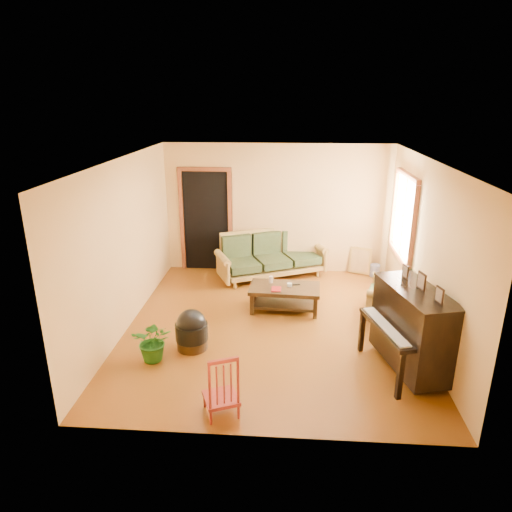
# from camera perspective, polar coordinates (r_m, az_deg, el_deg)

# --- Properties ---
(floor) EXTENTS (5.00, 5.00, 0.00)m
(floor) POSITION_cam_1_polar(r_m,az_deg,el_deg) (7.32, 1.92, -8.72)
(floor) COLOR #5D300C
(floor) RESTS_ON ground
(doorway) EXTENTS (1.08, 0.16, 2.05)m
(doorway) POSITION_cam_1_polar(r_m,az_deg,el_deg) (9.41, -6.26, 4.32)
(doorway) COLOR black
(doorway) RESTS_ON floor
(window) EXTENTS (0.12, 1.36, 1.46)m
(window) POSITION_cam_1_polar(r_m,az_deg,el_deg) (8.24, 18.02, 4.74)
(window) COLOR white
(window) RESTS_ON right_wall
(sofa) EXTENTS (2.30, 1.69, 0.91)m
(sofa) POSITION_cam_1_polar(r_m,az_deg,el_deg) (9.08, 1.98, 0.09)
(sofa) COLOR olive
(sofa) RESTS_ON floor
(coffee_table) EXTENTS (1.20, 0.70, 0.43)m
(coffee_table) POSITION_cam_1_polar(r_m,az_deg,el_deg) (7.76, 3.58, -5.30)
(coffee_table) COLOR black
(coffee_table) RESTS_ON floor
(armchair) EXTENTS (1.02, 1.05, 0.86)m
(armchair) POSITION_cam_1_polar(r_m,az_deg,el_deg) (7.80, 16.38, -4.24)
(armchair) COLOR olive
(armchair) RESTS_ON floor
(piano) EXTENTS (1.08, 1.46, 1.15)m
(piano) POSITION_cam_1_polar(r_m,az_deg,el_deg) (6.31, 18.92, -8.81)
(piano) COLOR black
(piano) RESTS_ON floor
(footstool) EXTENTS (0.59, 0.59, 0.44)m
(footstool) POSITION_cam_1_polar(r_m,az_deg,el_deg) (6.69, -8.02, -9.64)
(footstool) COLOR black
(footstool) RESTS_ON floor
(red_chair) EXTENTS (0.50, 0.52, 0.80)m
(red_chair) POSITION_cam_1_polar(r_m,az_deg,el_deg) (5.33, -4.44, -15.54)
(red_chair) COLOR maroon
(red_chair) RESTS_ON floor
(leaning_frame) EXTENTS (0.44, 0.24, 0.58)m
(leaning_frame) POSITION_cam_1_polar(r_m,az_deg,el_deg) (9.51, 12.88, -0.55)
(leaning_frame) COLOR #B28D3B
(leaning_frame) RESTS_ON floor
(ceramic_crock) EXTENTS (0.25, 0.25, 0.25)m
(ceramic_crock) POSITION_cam_1_polar(r_m,az_deg,el_deg) (9.51, 14.63, -1.75)
(ceramic_crock) COLOR #3647A3
(ceramic_crock) RESTS_ON floor
(potted_plant) EXTENTS (0.56, 0.50, 0.59)m
(potted_plant) POSITION_cam_1_polar(r_m,az_deg,el_deg) (6.47, -12.68, -10.28)
(potted_plant) COLOR #21601B
(potted_plant) RESTS_ON floor
(book) EXTENTS (0.16, 0.21, 0.02)m
(book) POSITION_cam_1_polar(r_m,az_deg,el_deg) (7.55, 1.94, -4.16)
(book) COLOR maroon
(book) RESTS_ON coffee_table
(candle) EXTENTS (0.09, 0.09, 0.12)m
(candle) POSITION_cam_1_polar(r_m,az_deg,el_deg) (7.81, 1.88, -2.94)
(candle) COLOR silver
(candle) RESTS_ON coffee_table
(glass_jar) EXTENTS (0.09, 0.09, 0.06)m
(glass_jar) POSITION_cam_1_polar(r_m,az_deg,el_deg) (7.69, 4.21, -3.61)
(glass_jar) COLOR white
(glass_jar) RESTS_ON coffee_table
(remote) EXTENTS (0.15, 0.07, 0.01)m
(remote) POSITION_cam_1_polar(r_m,az_deg,el_deg) (7.76, 4.97, -3.56)
(remote) COLOR black
(remote) RESTS_ON coffee_table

